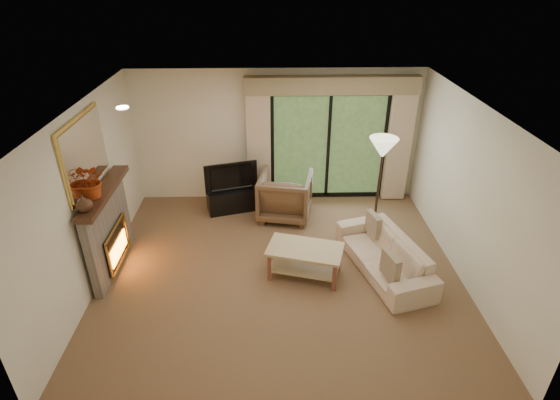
{
  "coord_description": "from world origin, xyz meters",
  "views": [
    {
      "loc": [
        -0.15,
        -5.5,
        4.28
      ],
      "look_at": [
        0.0,
        0.3,
        1.1
      ],
      "focal_mm": 28.0,
      "sensor_mm": 36.0,
      "label": 1
    }
  ],
  "objects_px": {
    "media_console": "(231,199)",
    "sofa": "(384,255)",
    "armchair": "(285,196)",
    "coffee_table": "(305,262)"
  },
  "relations": [
    {
      "from": "media_console",
      "to": "sofa",
      "type": "height_order",
      "value": "sofa"
    },
    {
      "from": "sofa",
      "to": "media_console",
      "type": "bearing_deg",
      "value": -144.08
    },
    {
      "from": "coffee_table",
      "to": "media_console",
      "type": "bearing_deg",
      "value": 137.44
    },
    {
      "from": "media_console",
      "to": "sofa",
      "type": "relative_size",
      "value": 0.47
    },
    {
      "from": "coffee_table",
      "to": "sofa",
      "type": "bearing_deg",
      "value": 20.56
    },
    {
      "from": "media_console",
      "to": "armchair",
      "type": "bearing_deg",
      "value": -30.61
    },
    {
      "from": "armchair",
      "to": "sofa",
      "type": "relative_size",
      "value": 0.49
    },
    {
      "from": "media_console",
      "to": "coffee_table",
      "type": "xyz_separation_m",
      "value": [
        1.27,
        -2.07,
        0.02
      ]
    },
    {
      "from": "media_console",
      "to": "armchair",
      "type": "relative_size",
      "value": 0.95
    },
    {
      "from": "sofa",
      "to": "coffee_table",
      "type": "height_order",
      "value": "sofa"
    }
  ]
}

